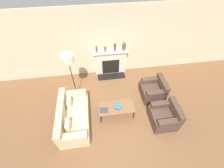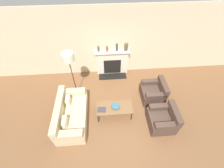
# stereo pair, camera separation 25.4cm
# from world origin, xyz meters

# --- Properties ---
(ground_plane) EXTENTS (18.00, 18.00, 0.00)m
(ground_plane) POSITION_xyz_m (0.00, 0.00, 0.00)
(ground_plane) COLOR brown
(wall_back) EXTENTS (18.00, 0.06, 2.90)m
(wall_back) POSITION_xyz_m (0.00, 2.42, 1.45)
(wall_back) COLOR beige
(wall_back) RESTS_ON ground_plane
(fireplace) EXTENTS (1.47, 0.59, 1.16)m
(fireplace) POSITION_xyz_m (-0.08, 2.28, 0.56)
(fireplace) COLOR beige
(fireplace) RESTS_ON ground_plane
(couch) EXTENTS (0.93, 1.83, 0.81)m
(couch) POSITION_xyz_m (-1.66, -0.05, 0.31)
(couch) COLOR #CCB78E
(couch) RESTS_ON ground_plane
(armchair_near) EXTENTS (0.83, 0.86, 0.81)m
(armchair_near) POSITION_xyz_m (1.38, -0.46, 0.31)
(armchair_near) COLOR #4C382D
(armchair_near) RESTS_ON ground_plane
(armchair_far) EXTENTS (0.83, 0.86, 0.81)m
(armchair_far) POSITION_xyz_m (1.38, 0.69, 0.31)
(armchair_far) COLOR #4C382D
(armchair_far) RESTS_ON ground_plane
(coffee_table) EXTENTS (1.22, 0.58, 0.45)m
(coffee_table) POSITION_xyz_m (-0.18, 0.05, 0.41)
(coffee_table) COLOR brown
(coffee_table) RESTS_ON ground_plane
(bowl) EXTENTS (0.28, 0.28, 0.07)m
(bowl) POSITION_xyz_m (-0.13, 0.06, 0.49)
(bowl) COLOR #38667A
(bowl) RESTS_ON coffee_table
(book) EXTENTS (0.29, 0.22, 0.02)m
(book) POSITION_xyz_m (-0.61, -0.02, 0.46)
(book) COLOR #38383D
(book) RESTS_ON coffee_table
(floor_lamp) EXTENTS (0.40, 0.40, 1.95)m
(floor_lamp) POSITION_xyz_m (-1.58, 1.13, 1.65)
(floor_lamp) COLOR black
(floor_lamp) RESTS_ON ground_plane
(mantel_vase_left) EXTENTS (0.08, 0.08, 0.25)m
(mantel_vase_left) POSITION_xyz_m (-0.63, 2.29, 1.28)
(mantel_vase_left) COLOR brown
(mantel_vase_left) RESTS_ON fireplace
(mantel_vase_center_left) EXTENTS (0.09, 0.09, 0.21)m
(mantel_vase_center_left) POSITION_xyz_m (-0.29, 2.29, 1.26)
(mantel_vase_center_left) COLOR brown
(mantel_vase_center_left) RESTS_ON fireplace
(mantel_vase_center_right) EXTENTS (0.08, 0.08, 0.32)m
(mantel_vase_center_right) POSITION_xyz_m (0.11, 2.29, 1.32)
(mantel_vase_center_right) COLOR #3D383D
(mantel_vase_center_right) RESTS_ON fireplace
(mantel_vase_right) EXTENTS (0.15, 0.15, 0.31)m
(mantel_vase_right) POSITION_xyz_m (0.48, 2.29, 1.31)
(mantel_vase_right) COLOR brown
(mantel_vase_right) RESTS_ON fireplace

